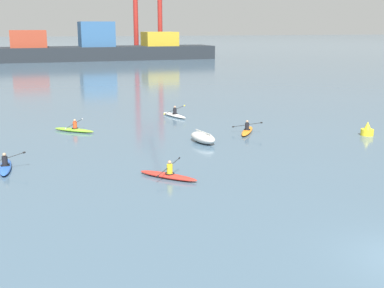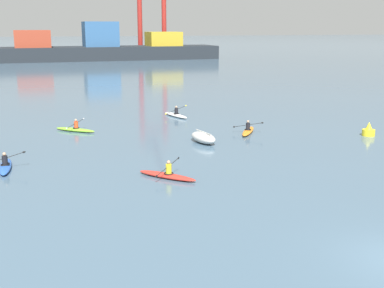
{
  "view_description": "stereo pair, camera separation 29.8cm",
  "coord_description": "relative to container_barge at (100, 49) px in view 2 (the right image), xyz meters",
  "views": [
    {
      "loc": [
        -11.86,
        -12.0,
        7.57
      ],
      "look_at": [
        -2.41,
        16.11,
        0.6
      ],
      "focal_mm": 46.83,
      "sensor_mm": 36.0,
      "label": 1
    },
    {
      "loc": [
        -11.58,
        -12.09,
        7.57
      ],
      "look_at": [
        -2.41,
        16.11,
        0.6
      ],
      "focal_mm": 46.83,
      "sensor_mm": 36.0,
      "label": 2
    }
  ],
  "objects": [
    {
      "name": "container_barge",
      "position": [
        0.0,
        0.0,
        0.0
      ],
      "size": [
        54.48,
        10.36,
        8.67
      ],
      "color": "#1E2328",
      "rests_on": "ground"
    },
    {
      "name": "capsized_dinghy",
      "position": [
        -5.38,
        -87.67,
        -2.26
      ],
      "size": [
        1.56,
        2.76,
        0.76
      ],
      "color": "beige",
      "rests_on": "ground"
    },
    {
      "name": "channel_buoy",
      "position": [
        6.53,
        -89.21,
        -2.25
      ],
      "size": [
        0.9,
        0.9,
        1.0
      ],
      "color": "yellow",
      "rests_on": "ground"
    },
    {
      "name": "kayak_orange",
      "position": [
        -1.23,
        -85.7,
        -2.44
      ],
      "size": [
        2.39,
        3.16,
        0.95
      ],
      "color": "orange",
      "rests_on": "ground"
    },
    {
      "name": "kayak_blue",
      "position": [
        -17.73,
        -90.3,
        -2.44
      ],
      "size": [
        2.23,
        3.42,
        0.96
      ],
      "color": "#2856B2",
      "rests_on": "ground"
    },
    {
      "name": "kayak_red",
      "position": [
        -9.78,
        -94.68,
        -2.44
      ],
      "size": [
        2.71,
        2.94,
        0.95
      ],
      "color": "red",
      "rests_on": "ground"
    },
    {
      "name": "kayak_white",
      "position": [
        -4.35,
        -77.56,
        -2.44
      ],
      "size": [
        2.16,
        3.43,
        0.95
      ],
      "color": "silver",
      "rests_on": "ground"
    },
    {
      "name": "kayak_lime",
      "position": [
        -13.17,
        -81.26,
        -2.44
      ],
      "size": [
        2.95,
        2.7,
        0.95
      ],
      "color": "#7ABC2D",
      "rests_on": "ground"
    }
  ]
}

